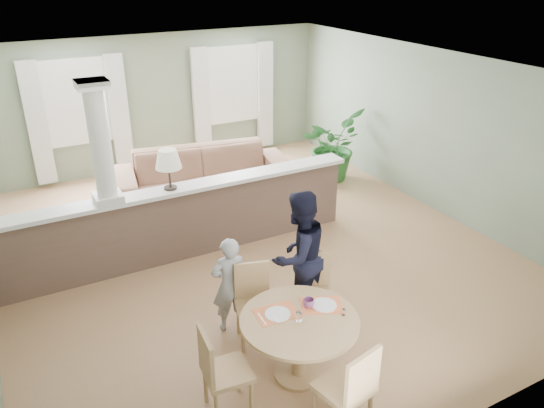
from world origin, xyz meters
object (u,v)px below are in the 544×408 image
sofa (204,176)px  chair_side (219,369)px  chair_near (350,387)px  man_person (299,255)px  houseplant (332,145)px  child_person (230,285)px  dining_table (299,330)px  chair_far_boy (254,300)px  chair_far_man (313,286)px

sofa → chair_side: chair_side is taller
chair_near → man_person: size_ratio=0.61×
sofa → houseplant: (2.60, -0.22, 0.23)m
man_person → child_person: bearing=-22.6°
dining_table → chair_near: bearing=-88.7°
chair_near → man_person: (0.53, 1.81, 0.27)m
sofa → dining_table: 4.75m
dining_table → chair_side: 0.92m
chair_near → child_person: (-0.32, 1.93, 0.06)m
dining_table → chair_near: size_ratio=1.22×
houseplant → chair_far_boy: (-3.53, -3.67, -0.17)m
chair_near → child_person: size_ratio=0.82×
dining_table → sofa: bearing=80.2°
houseplant → chair_near: size_ratio=1.38×
chair_far_man → man_person: (-0.08, 0.23, 0.32)m
houseplant → chair_far_boy: houseplant is taller
chair_side → man_person: man_person is taller
sofa → child_person: size_ratio=2.59×
houseplant → dining_table: 5.61m
sofa → chair_far_man: sofa is taller
chair_far_man → man_person: 0.40m
dining_table → chair_far_man: chair_far_man is taller
houseplant → dining_table: size_ratio=1.13×
dining_table → chair_far_boy: bearing=99.4°
sofa → chair_far_man: size_ratio=3.50×
chair_near → man_person: bearing=-119.0°
chair_far_man → chair_near: chair_near is taller
sofa → chair_far_boy: size_ratio=3.34×
sofa → child_person: child_person is taller
houseplant → chair_near: (-3.38, -5.31, -0.14)m
chair_near → chair_side: 1.22m
chair_side → houseplant: bearing=-38.5°
dining_table → child_person: 1.11m
chair_far_boy → man_person: size_ratio=0.57×
houseplant → chair_side: bearing=-133.6°
sofa → chair_near: bearing=-88.2°
chair_far_boy → chair_near: (0.15, -1.64, 0.03)m
sofa → chair_side: 5.05m
chair_near → child_person: 1.95m
chair_far_boy → chair_side: 1.16m
houseplant → chair_near: bearing=-122.5°
sofa → chair_far_boy: (-0.94, -3.89, 0.06)m
child_person → man_person: 0.89m
chair_far_man → chair_side: bearing=-118.2°
houseplant → chair_side: 6.26m
man_person → sofa: bearing=-108.6°
sofa → man_person: 3.75m
sofa → houseplant: bearing=5.1°
houseplant → dining_table: houseplant is taller
houseplant → child_person: 5.02m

